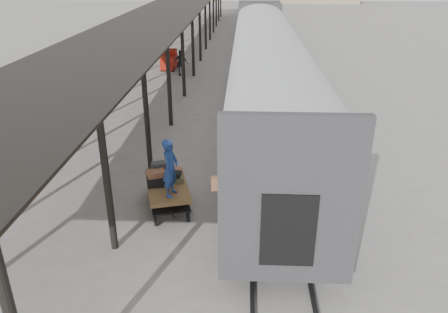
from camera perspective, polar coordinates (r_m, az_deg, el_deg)
name	(u,v)px	position (r m, az deg, el deg)	size (l,w,h in m)	color
ground	(174,211)	(14.23, -6.60, -7.12)	(160.00, 160.00, 0.00)	slate
train	(256,12)	(46.02, 4.16, 18.37)	(3.45, 76.01, 4.01)	silver
canopy	(175,7)	(36.56, -6.44, 18.83)	(4.90, 64.30, 4.15)	#422B19
rails	(255,38)	(46.56, 4.06, 15.17)	(1.54, 150.00, 0.12)	black
baggage_cart	(168,190)	(14.13, -7.38, -4.38)	(1.85, 2.65, 0.86)	brown
suitcase_stack	(162,175)	(14.22, -8.09, -2.36)	(1.31, 1.29, 0.58)	#333436
luggage_tug	(169,61)	(32.98, -7.18, 12.32)	(1.11, 1.69, 1.43)	maroon
porter	(170,168)	(13.02, -7.02, -1.48)	(0.66, 0.43, 1.80)	navy
pedestrian	(181,63)	(30.97, -5.65, 12.04)	(1.03, 0.43, 1.76)	black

